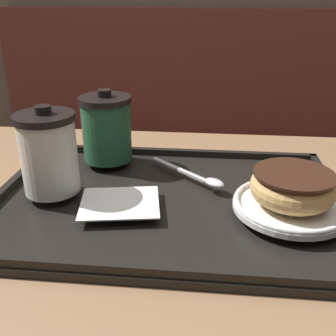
% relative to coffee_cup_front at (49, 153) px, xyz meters
% --- Properties ---
extents(booth_bench, '(1.71, 0.44, 1.00)m').
position_rel_coffee_cup_front_xyz_m(booth_bench, '(0.29, 0.88, -0.52)').
color(booth_bench, brown).
rests_on(booth_bench, ground_plane).
extents(cafe_table, '(0.95, 0.70, 0.75)m').
position_rel_coffee_cup_front_xyz_m(cafe_table, '(0.15, 0.01, -0.25)').
color(cafe_table, '#846042').
rests_on(cafe_table, ground_plane).
extents(serving_tray, '(0.52, 0.37, 0.02)m').
position_rel_coffee_cup_front_xyz_m(serving_tray, '(0.18, 0.01, -0.08)').
color(serving_tray, black).
rests_on(serving_tray, cafe_table).
extents(napkin_paper, '(0.13, 0.11, 0.00)m').
position_rel_coffee_cup_front_xyz_m(napkin_paper, '(0.11, -0.03, -0.06)').
color(napkin_paper, white).
rests_on(napkin_paper, serving_tray).
extents(coffee_cup_front, '(0.09, 0.09, 0.13)m').
position_rel_coffee_cup_front_xyz_m(coffee_cup_front, '(0.00, 0.00, 0.00)').
color(coffee_cup_front, white).
rests_on(coffee_cup_front, serving_tray).
extents(coffee_cup_rear, '(0.09, 0.09, 0.13)m').
position_rel_coffee_cup_front_xyz_m(coffee_cup_rear, '(0.05, 0.13, -0.00)').
color(coffee_cup_rear, '#235638').
rests_on(coffee_cup_rear, serving_tray).
extents(plate_with_chocolate_donut, '(0.16, 0.16, 0.01)m').
position_rel_coffee_cup_front_xyz_m(plate_with_chocolate_donut, '(0.35, -0.02, -0.05)').
color(plate_with_chocolate_donut, white).
rests_on(plate_with_chocolate_donut, serving_tray).
extents(donut_chocolate_glazed, '(0.12, 0.12, 0.04)m').
position_rel_coffee_cup_front_xyz_m(donut_chocolate_glazed, '(0.35, -0.02, -0.03)').
color(donut_chocolate_glazed, tan).
rests_on(donut_chocolate_glazed, plate_with_chocolate_donut).
extents(spoon, '(0.13, 0.12, 0.01)m').
position_rel_coffee_cup_front_xyz_m(spoon, '(0.23, 0.05, -0.06)').
color(spoon, silver).
rests_on(spoon, serving_tray).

